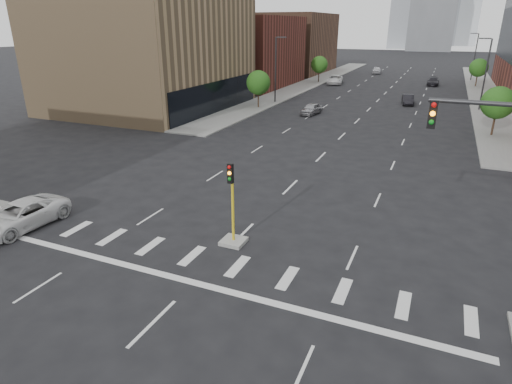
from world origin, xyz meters
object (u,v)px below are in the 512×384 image
Objects in this scene: car_mid_right at (408,100)px; car_distant at (377,70)px; car_far_left at (335,80)px; car_near_left at (311,109)px; car_deep_right at (433,82)px; median_traffic_signal at (233,226)px; parked_minivan at (21,215)px.

car_distant is (-10.44, 39.84, 0.08)m from car_mid_right.
car_far_left is 22.24m from car_distant.
car_near_left is 52.25m from car_distant.
car_deep_right is at bearing -57.96° from car_distant.
car_mid_right is (4.38, 47.06, -0.28)m from median_traffic_signal.
parked_minivan reaches higher than car_deep_right.
car_deep_right is at bearing 77.46° from car_near_left.
car_distant is 0.85× the size of parked_minivan.
car_mid_right is 52.60m from parked_minivan.
car_far_left reaches higher than car_mid_right.
parked_minivan is at bearing -116.62° from car_mid_right.
car_near_left reaches higher than car_mid_right.
car_distant reaches higher than parked_minivan.
car_far_left reaches higher than car_deep_right.
parked_minivan is (-5.64, -89.92, -0.03)m from car_distant.
parked_minivan is at bearing -104.03° from car_deep_right.
car_mid_right is at bearing -60.02° from car_far_left.
car_mid_right is at bearing -80.98° from car_distant.
car_deep_right is at bearing 78.78° from parked_minivan.
car_near_left is 0.84× the size of car_deep_right.
parked_minivan is (-11.70, -3.02, -0.23)m from median_traffic_signal.
car_mid_right is 41.18m from car_distant.
car_far_left is at bearing 91.92° from parked_minivan.
car_distant reaches higher than car_near_left.
median_traffic_signal is at bearing -104.14° from car_mid_right.
car_distant is (0.08, 52.25, 0.07)m from car_near_left.
car_near_left is at bearing 84.54° from parked_minivan.
car_deep_right is 21.00m from car_distant.
car_mid_right is 0.79× the size of parked_minivan.
car_mid_right is 23.35m from car_deep_right.
car_distant reaches higher than car_mid_right.
parked_minivan is at bearing -100.53° from car_far_left.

